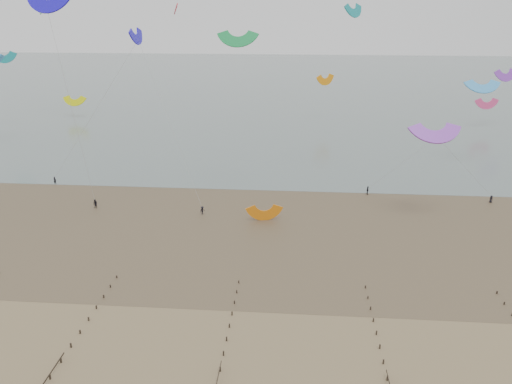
% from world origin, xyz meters
% --- Properties ---
extents(ground, '(500.00, 500.00, 0.00)m').
position_xyz_m(ground, '(0.00, 0.00, 0.00)').
color(ground, brown).
rests_on(ground, ground).
extents(sea_and_shore, '(500.00, 665.00, 0.03)m').
position_xyz_m(sea_and_shore, '(-4.08, 34.40, 0.01)').
color(sea_and_shore, '#475654').
rests_on(sea_and_shore, ground).
extents(kitesurfer_lead, '(0.61, 0.41, 1.65)m').
position_xyz_m(kitesurfer_lead, '(-41.42, 50.55, 0.83)').
color(kitesurfer_lead, black).
rests_on(kitesurfer_lead, ground).
extents(kitesurfers, '(147.42, 22.91, 1.81)m').
position_xyz_m(kitesurfers, '(28.32, 48.01, 0.88)').
color(kitesurfers, black).
rests_on(kitesurfers, ground).
extents(grounded_kite, '(6.43, 5.42, 3.14)m').
position_xyz_m(grounded_kite, '(6.26, 34.39, 0.00)').
color(grounded_kite, orange).
rests_on(grounded_kite, ground).
extents(kites_airborne, '(236.77, 107.88, 37.89)m').
position_xyz_m(kites_airborne, '(-16.18, 85.18, 21.46)').
color(kites_airborne, teal).
rests_on(kites_airborne, ground).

